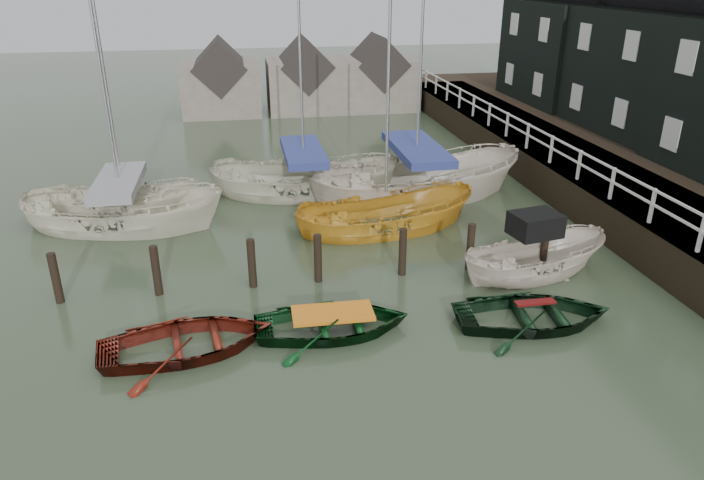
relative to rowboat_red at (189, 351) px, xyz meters
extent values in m
plane|color=#2D3A25|center=(4.56, -0.05, 0.00)|extent=(120.00, 120.00, 0.00)
cube|color=black|center=(14.06, 9.95, 1.40)|extent=(3.00, 32.00, 0.20)
cube|color=silver|center=(12.56, 9.95, 2.45)|extent=(0.06, 32.00, 0.06)
cube|color=silver|center=(12.56, 9.95, 2.05)|extent=(0.06, 32.00, 0.06)
cube|color=black|center=(19.56, 9.95, 0.00)|extent=(14.00, 38.00, 1.50)
cube|color=black|center=(19.56, 11.95, 4.00)|extent=(6.00, 7.00, 5.00)
cube|color=black|center=(19.56, 18.95, 4.00)|extent=(6.40, 7.00, 5.00)
cylinder|color=black|center=(-3.44, 2.95, 0.50)|extent=(0.22, 0.22, 1.80)
cylinder|color=black|center=(-0.94, 2.95, 0.50)|extent=(0.22, 0.22, 1.80)
cylinder|color=black|center=(1.56, 2.95, 0.50)|extent=(0.22, 0.22, 1.80)
cylinder|color=black|center=(3.36, 2.95, 0.50)|extent=(0.22, 0.22, 1.80)
cylinder|color=black|center=(5.76, 2.95, 0.50)|extent=(0.22, 0.22, 1.80)
cylinder|color=black|center=(7.76, 2.95, 0.50)|extent=(0.22, 0.22, 1.80)
cylinder|color=black|center=(10.06, 2.95, 0.50)|extent=(0.22, 0.22, 1.80)
cube|color=#665B51|center=(0.56, 25.95, 1.50)|extent=(4.50, 4.00, 3.00)
cube|color=#282321|center=(0.56, 25.95, 2.80)|extent=(3.18, 4.08, 3.18)
cube|color=#665B51|center=(5.56, 25.95, 1.50)|extent=(4.50, 4.00, 3.00)
cube|color=#282321|center=(5.56, 25.95, 2.80)|extent=(3.18, 4.08, 3.18)
cube|color=#665B51|center=(10.06, 25.95, 1.50)|extent=(4.50, 4.00, 3.00)
cube|color=#282321|center=(10.06, 25.95, 2.80)|extent=(3.18, 4.08, 3.18)
imported|color=#57160C|center=(0.00, 0.00, 0.00)|extent=(4.28, 3.36, 0.81)
imported|color=black|center=(3.36, 0.24, 0.00)|extent=(3.77, 2.73, 0.77)
imported|color=black|center=(8.24, -0.25, 0.00)|extent=(4.11, 3.13, 0.80)
imported|color=beige|center=(9.40, 2.22, 0.00)|extent=(4.73, 2.48, 1.74)
cube|color=black|center=(9.40, 2.42, 1.49)|extent=(1.46, 1.22, 0.65)
imported|color=beige|center=(-2.57, 8.09, 0.00)|extent=(7.26, 4.03, 2.65)
cylinder|color=#B2B2B7|center=(-2.57, 8.09, 5.29)|extent=(0.10, 0.10, 7.67)
cube|color=gray|center=(-2.57, 8.09, 1.58)|extent=(3.98, 2.17, 0.30)
imported|color=beige|center=(3.78, 10.39, 0.00)|extent=(7.70, 4.21, 2.82)
cylinder|color=#B2B2B7|center=(3.78, 10.39, 6.58)|extent=(0.10, 0.10, 10.06)
cube|color=navy|center=(3.78, 10.39, 1.67)|extent=(4.23, 2.27, 0.30)
imported|color=gold|center=(6.06, 6.38, 0.00)|extent=(6.39, 2.99, 2.38)
cylinder|color=#B2B2B7|center=(6.06, 6.38, 5.61)|extent=(0.10, 0.10, 8.60)
imported|color=beige|center=(7.90, 9.28, 0.00)|extent=(8.51, 3.73, 3.21)
cylinder|color=#B2B2B7|center=(7.90, 9.28, 6.81)|extent=(0.10, 0.10, 10.09)
cube|color=navy|center=(7.90, 9.28, 1.88)|extent=(4.68, 1.99, 0.30)
imported|color=beige|center=(-2.76, 9.53, 0.00)|extent=(5.69, 2.77, 2.11)
cylinder|color=#B2B2B7|center=(-2.76, 9.53, 5.01)|extent=(0.10, 0.10, 7.69)
cube|color=gray|center=(-2.76, 9.53, 1.28)|extent=(3.12, 1.49, 0.30)
camera|label=1|loc=(1.52, -12.57, 8.01)|focal=32.00mm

